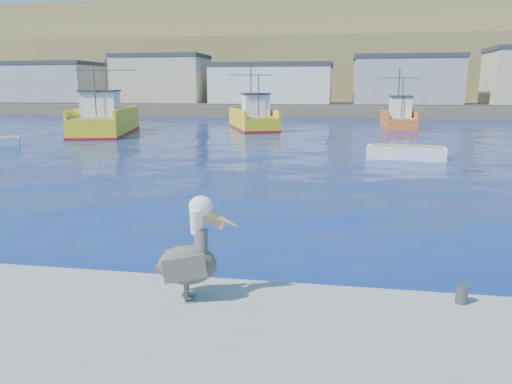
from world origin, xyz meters
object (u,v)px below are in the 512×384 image
skiff_mid (406,154)px  pelican (190,256)px  trawler_yellow_a (105,121)px  trawler_yellow_b (253,119)px  boat_orange (399,118)px

skiff_mid → pelican: 22.78m
trawler_yellow_a → trawler_yellow_b: (12.08, 7.24, -0.13)m
pelican → boat_orange: bearing=80.0°
skiff_mid → pelican: pelican is taller
trawler_yellow_b → pelican: 41.82m
boat_orange → pelican: boat_orange is taller
trawler_yellow_a → pelican: (18.36, -34.10, 0.18)m
skiff_mid → trawler_yellow_b: bearing=122.5°
pelican → trawler_yellow_a: bearing=118.3°
boat_orange → trawler_yellow_a: bearing=-156.6°
trawler_yellow_a → trawler_yellow_b: 14.08m
trawler_yellow_a → pelican: 38.73m
trawler_yellow_a → skiff_mid: bearing=-26.5°
pelican → trawler_yellow_b: bearing=98.6°
trawler_yellow_a → skiff_mid: (24.44, -12.17, -0.79)m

